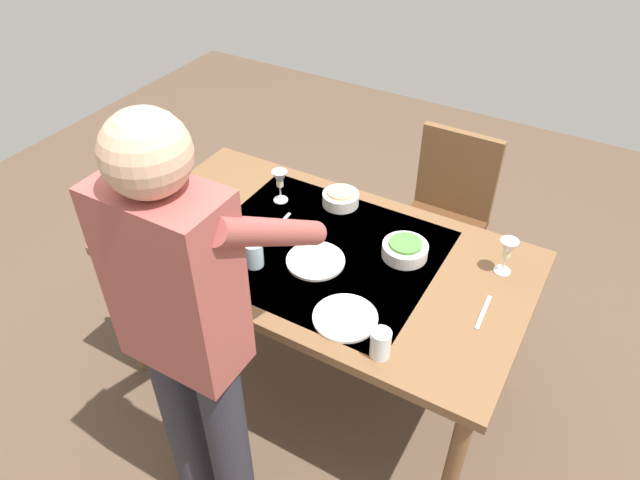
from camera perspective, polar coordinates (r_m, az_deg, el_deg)
The scene contains 16 objects.
ground_plane at distance 2.89m, azimuth 0.00°, elevation -12.72°, with size 6.00×6.00×0.00m, color brown.
dining_table at distance 2.38m, azimuth 0.00°, elevation -2.32°, with size 1.65×0.91×0.77m.
chair_near at distance 3.02m, azimuth 12.19°, elevation 2.92°, with size 0.40×0.40×0.91m.
person_server at distance 1.81m, azimuth -12.63°, elevation -8.58°, with size 0.42×0.61×1.69m.
wine_bottle at distance 2.46m, azimuth -17.93°, elevation 2.50°, with size 0.07×0.07×0.30m.
wine_glass_left at distance 2.28m, azimuth 17.78°, elevation -0.97°, with size 0.07×0.07×0.15m.
wine_glass_right at distance 2.55m, azimuth -3.94°, elevation 5.78°, with size 0.07×0.07×0.15m.
water_cup_near_left at distance 1.92m, azimuth 5.91°, elevation -10.01°, with size 0.07×0.07×0.11m, color silver.
water_cup_near_right at distance 2.25m, azimuth -6.47°, elevation -1.36°, with size 0.07×0.07×0.11m, color silver.
serving_bowl_pasta at distance 2.59m, azimuth -12.71°, elevation 3.52°, with size 0.30×0.30×0.07m.
side_bowl_salad at distance 2.31m, azimuth 8.28°, elevation -0.89°, with size 0.18×0.18×0.07m.
side_bowl_bread at distance 2.56m, azimuth 2.02°, elevation 4.14°, with size 0.16×0.16×0.07m.
dinner_plate_near at distance 2.27m, azimuth -0.44°, elevation -2.02°, with size 0.23×0.23×0.01m, color white.
dinner_plate_far at distance 2.06m, azimuth 2.47°, elevation -7.57°, with size 0.23×0.23×0.01m, color white.
table_knife at distance 2.46m, azimuth -4.09°, elevation 1.37°, with size 0.01×0.20×0.01m, color silver.
table_fork at distance 2.16m, azimuth 15.62°, elevation -6.78°, with size 0.01×0.18×0.01m, color silver.
Camera 1 is at (-0.89, 1.55, 2.27)m, focal length 32.86 mm.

